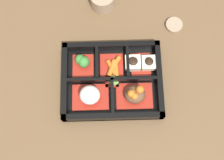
% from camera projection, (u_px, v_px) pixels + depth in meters
% --- Properties ---
extents(ground_plane, '(3.00, 3.00, 0.00)m').
position_uv_depth(ground_plane, '(112.00, 83.00, 0.86)').
color(ground_plane, brown).
extents(bento_base, '(0.27, 0.21, 0.01)m').
position_uv_depth(bento_base, '(112.00, 82.00, 0.85)').
color(bento_base, black).
rests_on(bento_base, ground_plane).
extents(bento_rim, '(0.27, 0.21, 0.04)m').
position_uv_depth(bento_rim, '(112.00, 80.00, 0.84)').
color(bento_rim, black).
rests_on(bento_rim, ground_plane).
extents(bowl_stew, '(0.10, 0.07, 0.05)m').
position_uv_depth(bowl_stew, '(135.00, 95.00, 0.81)').
color(bowl_stew, maroon).
rests_on(bowl_stew, bento_base).
extents(bowl_rice, '(0.10, 0.07, 0.05)m').
position_uv_depth(bowl_rice, '(90.00, 95.00, 0.81)').
color(bowl_rice, maroon).
rests_on(bowl_rice, bento_base).
extents(bowl_tofu, '(0.08, 0.07, 0.04)m').
position_uv_depth(bowl_tofu, '(140.00, 63.00, 0.85)').
color(bowl_tofu, maroon).
rests_on(bowl_tofu, bento_base).
extents(bowl_carrots, '(0.06, 0.07, 0.02)m').
position_uv_depth(bowl_carrots, '(113.00, 66.00, 0.85)').
color(bowl_carrots, maroon).
rests_on(bowl_carrots, bento_base).
extents(bowl_greens, '(0.06, 0.07, 0.04)m').
position_uv_depth(bowl_greens, '(83.00, 62.00, 0.84)').
color(bowl_greens, maroon).
rests_on(bowl_greens, bento_base).
extents(bowl_pickles, '(0.04, 0.03, 0.01)m').
position_uv_depth(bowl_pickles, '(114.00, 80.00, 0.84)').
color(bowl_pickles, maroon).
rests_on(bowl_pickles, bento_base).
extents(sauce_dish, '(0.05, 0.05, 0.01)m').
position_uv_depth(sauce_dish, '(174.00, 25.00, 0.90)').
color(sauce_dish, gray).
rests_on(sauce_dish, ground_plane).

